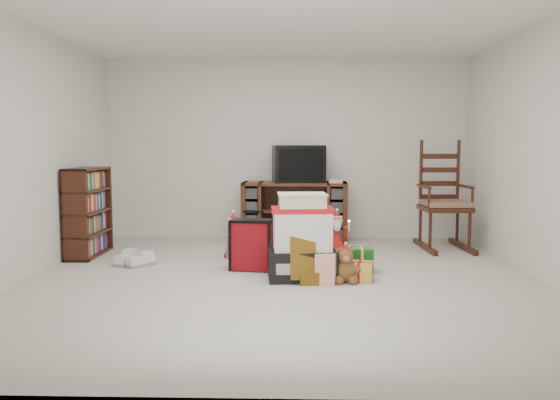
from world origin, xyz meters
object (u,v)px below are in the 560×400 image
object	(u,v)px
bookshelf	(88,213)
sneaker_pair	(133,260)
gift_cluster	(350,266)
red_suitcase	(252,244)
crt_television	(298,164)
rocking_chair	(443,210)
teddy_bear	(345,267)
mrs_claus_figurine	(233,242)
tv_stand	(295,212)
santa_figurine	(337,239)
gift_pile	(302,242)

from	to	relation	value
bookshelf	sneaker_pair	bearing A→B (deg)	-38.29
gift_cluster	red_suitcase	bearing A→B (deg)	162.01
bookshelf	crt_television	distance (m)	2.77
rocking_chair	crt_television	world-z (taller)	rocking_chair
red_suitcase	teddy_bear	bearing A→B (deg)	-19.66
mrs_claus_figurine	gift_cluster	size ratio (longest dim) A/B	0.70
mrs_claus_figurine	gift_cluster	world-z (taller)	mrs_claus_figurine
tv_stand	santa_figurine	bearing A→B (deg)	-62.18
crt_television	sneaker_pair	bearing A→B (deg)	-145.84
mrs_claus_figurine	crt_television	world-z (taller)	crt_television
rocking_chair	gift_cluster	xyz separation A→B (m)	(-1.34, -1.65, -0.37)
tv_stand	mrs_claus_figurine	distance (m)	1.49
tv_stand	santa_figurine	xyz separation A→B (m)	(0.50, -1.05, -0.19)
red_suitcase	gift_cluster	distance (m)	1.06
rocking_chair	teddy_bear	xyz separation A→B (m)	(-1.40, -1.81, -0.34)
tv_stand	rocking_chair	distance (m)	1.95
bookshelf	mrs_claus_figurine	distance (m)	1.79
tv_stand	crt_television	bearing A→B (deg)	19.71
bookshelf	santa_figurine	world-z (taller)	bookshelf
red_suitcase	tv_stand	bearing A→B (deg)	83.71
gift_pile	gift_cluster	distance (m)	0.53
mrs_claus_figurine	sneaker_pair	bearing A→B (deg)	-164.24
gift_cluster	crt_television	size ratio (longest dim) A/B	1.09
rocking_chair	crt_television	xyz separation A→B (m)	(-1.84, 0.49, 0.57)
santa_figurine	crt_television	xyz separation A→B (m)	(-0.45, 1.06, 0.85)
tv_stand	bookshelf	bearing A→B (deg)	-154.17
red_suitcase	santa_figurine	distance (m)	1.21
gift_pile	santa_figurine	world-z (taller)	gift_pile
rocking_chair	mrs_claus_figurine	distance (m)	2.73
mrs_claus_figurine	sneaker_pair	size ratio (longest dim) A/B	1.23
gift_pile	bookshelf	bearing A→B (deg)	152.08
rocking_chair	santa_figurine	bearing A→B (deg)	-160.08
gift_pile	rocking_chair	bearing A→B (deg)	38.03
gift_pile	santa_figurine	distance (m)	1.19
bookshelf	gift_cluster	size ratio (longest dim) A/B	1.31
bookshelf	tv_stand	bearing A→B (deg)	23.45
tv_stand	red_suitcase	xyz separation A→B (m)	(-0.45, -1.80, -0.13)
red_suitcase	mrs_claus_figurine	size ratio (longest dim) A/B	1.12
santa_figurine	mrs_claus_figurine	size ratio (longest dim) A/B	0.99
santa_figurine	gift_pile	bearing A→B (deg)	-111.22
teddy_bear	sneaker_pair	size ratio (longest dim) A/B	0.73
red_suitcase	gift_cluster	size ratio (longest dim) A/B	0.79
sneaker_pair	rocking_chair	bearing A→B (deg)	41.76
gift_cluster	teddy_bear	bearing A→B (deg)	-110.04
mrs_claus_figurine	rocking_chair	bearing A→B (deg)	17.84
santa_figurine	gift_cluster	world-z (taller)	santa_figurine
santa_figurine	sneaker_pair	size ratio (longest dim) A/B	1.21
gift_pile	teddy_bear	xyz separation A→B (m)	(0.42, -0.14, -0.21)
santa_figurine	bookshelf	bearing A→B (deg)	-179.74
gift_pile	crt_television	xyz separation A→B (m)	(-0.02, 2.16, 0.70)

